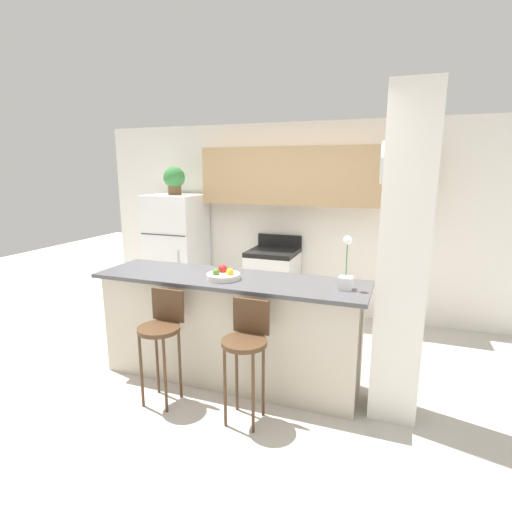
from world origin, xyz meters
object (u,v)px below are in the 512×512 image
Objects in this scene: orchid_vase at (346,274)px; fruit_bowl at (223,275)px; refrigerator at (177,251)px; stove_range at (273,283)px; bar_stool_left at (162,330)px; potted_plant_on_fridge at (174,179)px; bar_stool_right at (246,343)px.

fruit_bowl is at bearing -176.91° from orchid_vase.
orchid_vase is at bearing -33.03° from refrigerator.
orchid_vase is at bearing -55.90° from stove_range.
potted_plant_on_fridge is at bearing 118.01° from bar_stool_left.
stove_range is (1.42, 0.04, -0.34)m from refrigerator.
bar_stool_right is 2.52× the size of potted_plant_on_fridge.
refrigerator is 2.94m from bar_stool_right.
stove_range is 2.43× the size of orchid_vase.
bar_stool_right is 3.23× the size of fruit_bowl.
refrigerator reaches higher than fruit_bowl.
fruit_bowl reaches higher than stove_range.
bar_stool_right is 2.18× the size of orchid_vase.
potted_plant_on_fridge is 3.17m from orchid_vase.
fruit_bowl reaches higher than bar_stool_left.
orchid_vase is at bearing -33.03° from potted_plant_on_fridge.
refrigerator is 3.64× the size of orchid_vase.
refrigerator is at bearing 146.97° from orchid_vase.
orchid_vase is (1.42, 0.52, 0.49)m from bar_stool_left.
bar_stool_left is 2.52× the size of potted_plant_on_fridge.
refrigerator is 4.20× the size of potted_plant_on_fridge.
refrigerator is 3.11m from orchid_vase.
orchid_vase reaches higher than fruit_bowl.
stove_range is at bearing 83.64° from bar_stool_left.
bar_stool_right is (0.51, -2.25, 0.18)m from stove_range.
orchid_vase is (2.59, -1.69, -0.69)m from potted_plant_on_fridge.
fruit_bowl is (-0.40, 0.46, 0.39)m from bar_stool_right.
refrigerator is 2.33m from fruit_bowl.
refrigerator is at bearing 118.01° from bar_stool_left.
potted_plant_on_fridge is at bearing 131.19° from bar_stool_right.
orchid_vase is (1.17, -1.73, 0.66)m from stove_range.
bar_stool_right is at bearing -141.91° from orchid_vase.
potted_plant_on_fridge is 0.87× the size of orchid_vase.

